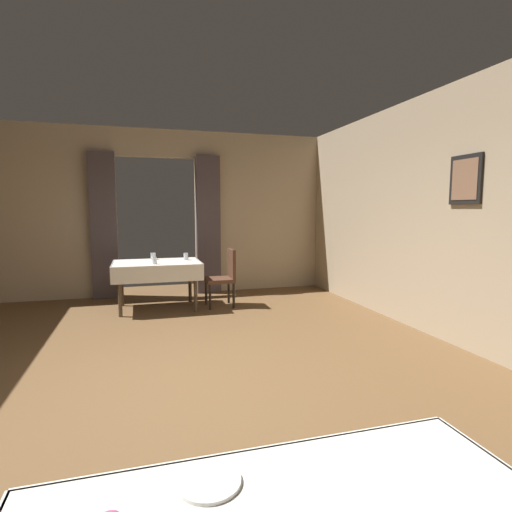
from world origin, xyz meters
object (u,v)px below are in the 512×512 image
Objects in this scene: chair_mid_right at (224,275)px; glass_mid_a at (155,261)px; dining_table_mid at (157,268)px; plate_near_b at (209,482)px; glass_mid_c at (153,256)px; glass_mid_b at (186,256)px.

chair_mid_right is 8.80× the size of glass_mid_a.
plate_near_b is at bearing -90.86° from dining_table_mid.
plate_near_b is 1.77× the size of glass_mid_c.
glass_mid_c is at bearing 159.04° from glass_mid_b.
glass_mid_c is (-0.51, 0.20, -0.00)m from glass_mid_b.
chair_mid_right is 1.21m from glass_mid_c.
glass_mid_b is at bearing 36.69° from glass_mid_a.
glass_mid_b reaches higher than dining_table_mid.
glass_mid_a is at bearing -143.31° from glass_mid_b.
dining_table_mid is at bearing 80.69° from glass_mid_a.
dining_table_mid is 1.44× the size of chair_mid_right.
dining_table_mid is at bearing -82.23° from glass_mid_c.
dining_table_mid is 0.30m from glass_mid_a.
glass_mid_b reaches higher than plate_near_b.
glass_mid_c is at bearing 89.98° from glass_mid_a.
glass_mid_c is at bearing 158.54° from chair_mid_right.
dining_table_mid is 6.85× the size of plate_near_b.
plate_near_b is (-1.13, -5.26, 0.24)m from chair_mid_right.
plate_near_b is at bearing -102.17° from chair_mid_right.
glass_mid_a is at bearing -99.31° from dining_table_mid.
chair_mid_right reaches higher than dining_table_mid.
glass_mid_c reaches higher than glass_mid_a.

